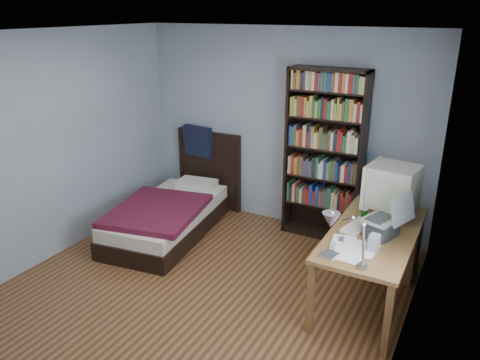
{
  "coord_description": "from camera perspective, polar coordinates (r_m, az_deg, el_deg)",
  "views": [
    {
      "loc": [
        2.27,
        -3.22,
        2.7
      ],
      "look_at": [
        0.1,
        0.81,
        1.0
      ],
      "focal_mm": 35.0,
      "sensor_mm": 36.0,
      "label": 1
    }
  ],
  "objects": [
    {
      "name": "keyboard",
      "position": [
        4.59,
        14.11,
        -5.54
      ],
      "size": [
        0.24,
        0.44,
        0.04
      ],
      "primitive_type": "cube",
      "rotation": [
        0.0,
        0.07,
        -0.21
      ],
      "color": "beige",
      "rests_on": "desk"
    },
    {
      "name": "phone_grey",
      "position": [
        4.2,
        11.21,
        -7.88
      ],
      "size": [
        0.06,
        0.1,
        0.02
      ],
      "primitive_type": "cube",
      "rotation": [
        0.0,
        0.0,
        0.12
      ],
      "color": "gray",
      "rests_on": "desk"
    },
    {
      "name": "desk_lamp",
      "position": [
        3.37,
        11.75,
        -5.46
      ],
      "size": [
        0.25,
        0.55,
        0.65
      ],
      "color": "#99999E",
      "rests_on": "desk"
    },
    {
      "name": "desk",
      "position": [
        5.11,
        16.87,
        -7.12
      ],
      "size": [
        0.75,
        1.63,
        0.73
      ],
      "color": "brown",
      "rests_on": "floor"
    },
    {
      "name": "phone_silver",
      "position": [
        4.32,
        12.26,
        -7.13
      ],
      "size": [
        0.06,
        0.1,
        0.02
      ],
      "primitive_type": "cube",
      "rotation": [
        0.0,
        0.0,
        0.16
      ],
      "color": "silver",
      "rests_on": "desk"
    },
    {
      "name": "speaker",
      "position": [
        4.18,
        16.04,
        -7.38
      ],
      "size": [
        0.09,
        0.09,
        0.16
      ],
      "primitive_type": "cube",
      "rotation": [
        0.0,
        0.0,
        -0.14
      ],
      "color": "gray",
      "rests_on": "desk"
    },
    {
      "name": "bookshelf",
      "position": [
        5.66,
        10.25,
        2.91
      ],
      "size": [
        0.93,
        0.3,
        2.06
      ],
      "color": "black",
      "rests_on": "floor"
    },
    {
      "name": "crt_monitor",
      "position": [
        4.86,
        17.97,
        -0.81
      ],
      "size": [
        0.51,
        0.48,
        0.53
      ],
      "color": "#C2B5A1",
      "rests_on": "desk"
    },
    {
      "name": "external_drive",
      "position": [
        4.05,
        10.89,
        -8.97
      ],
      "size": [
        0.14,
        0.14,
        0.02
      ],
      "primitive_type": "cube",
      "rotation": [
        0.0,
        0.0,
        -0.25
      ],
      "color": "gray",
      "rests_on": "desk"
    },
    {
      "name": "mouse",
      "position": [
        4.84,
        16.77,
        -4.34
      ],
      "size": [
        0.07,
        0.12,
        0.04
      ],
      "primitive_type": "ellipsoid",
      "color": "silver",
      "rests_on": "desk"
    },
    {
      "name": "laptop",
      "position": [
        4.45,
        17.1,
        -5.21
      ],
      "size": [
        0.44,
        0.42,
        0.42
      ],
      "color": "#2D2D30",
      "rests_on": "desk"
    },
    {
      "name": "room",
      "position": [
        4.18,
        -6.09,
        -0.04
      ],
      "size": [
        4.2,
        4.24,
        2.5
      ],
      "color": "#512A17",
      "rests_on": "ground"
    },
    {
      "name": "soda_can",
      "position": [
        4.75,
        14.9,
        -4.14
      ],
      "size": [
        0.06,
        0.06,
        0.12
      ],
      "primitive_type": "cylinder",
      "color": "#083B09",
      "rests_on": "desk"
    },
    {
      "name": "bed",
      "position": [
        6.01,
        -8.33,
        -3.84
      ],
      "size": [
        1.22,
        2.06,
        1.16
      ],
      "color": "black",
      "rests_on": "floor"
    }
  ]
}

